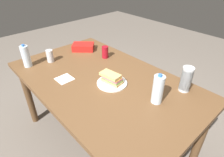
# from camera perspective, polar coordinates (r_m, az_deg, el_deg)

# --- Properties ---
(ground_plane) EXTENTS (8.00, 8.00, 0.00)m
(ground_plane) POSITION_cam_1_polar(r_m,az_deg,el_deg) (2.16, -2.29, -17.65)
(ground_plane) COLOR #70665B
(dining_table) EXTENTS (1.70, 1.02, 0.77)m
(dining_table) POSITION_cam_1_polar(r_m,az_deg,el_deg) (1.68, -2.79, -2.59)
(dining_table) COLOR brown
(dining_table) RESTS_ON ground_plane
(paper_plate) EXTENTS (0.25, 0.25, 0.01)m
(paper_plate) POSITION_cam_1_polar(r_m,az_deg,el_deg) (1.57, -0.00, -1.35)
(paper_plate) COLOR white
(paper_plate) RESTS_ON dining_table
(sandwich) EXTENTS (0.19, 0.12, 0.08)m
(sandwich) POSITION_cam_1_polar(r_m,az_deg,el_deg) (1.54, -0.15, 0.11)
(sandwich) COLOR #DBB26B
(sandwich) RESTS_ON paper_plate
(soda_can_red) EXTENTS (0.07, 0.07, 0.12)m
(soda_can_red) POSITION_cam_1_polar(r_m,az_deg,el_deg) (1.96, -2.08, 7.92)
(soda_can_red) COLOR maroon
(soda_can_red) RESTS_ON dining_table
(chip_bag) EXTENTS (0.27, 0.27, 0.07)m
(chip_bag) POSITION_cam_1_polar(r_m,az_deg,el_deg) (2.17, -8.62, 9.36)
(chip_bag) COLOR red
(chip_bag) RESTS_ON dining_table
(water_bottle_tall) EXTENTS (0.07, 0.07, 0.22)m
(water_bottle_tall) POSITION_cam_1_polar(r_m,az_deg,el_deg) (1.95, -24.42, 6.08)
(water_bottle_tall) COLOR silver
(water_bottle_tall) RESTS_ON dining_table
(plastic_cup_stack) EXTENTS (0.08, 0.08, 0.20)m
(plastic_cup_stack) POSITION_cam_1_polar(r_m,az_deg,el_deg) (1.55, 21.37, -0.19)
(plastic_cup_stack) COLOR silver
(plastic_cup_stack) RESTS_ON dining_table
(water_bottle_spare) EXTENTS (0.08, 0.08, 0.23)m
(water_bottle_spare) POSITION_cam_1_polar(r_m,az_deg,el_deg) (1.36, 13.62, -3.20)
(water_bottle_spare) COLOR silver
(water_bottle_spare) RESTS_ON dining_table
(soda_can_silver) EXTENTS (0.07, 0.07, 0.12)m
(soda_can_silver) POSITION_cam_1_polar(r_m,az_deg,el_deg) (1.98, -18.12, 6.45)
(soda_can_silver) COLOR silver
(soda_can_silver) RESTS_ON dining_table
(paper_napkin) EXTENTS (0.13, 0.13, 0.01)m
(paper_napkin) POSITION_cam_1_polar(r_m,az_deg,el_deg) (1.68, -14.05, -0.13)
(paper_napkin) COLOR white
(paper_napkin) RESTS_ON dining_table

